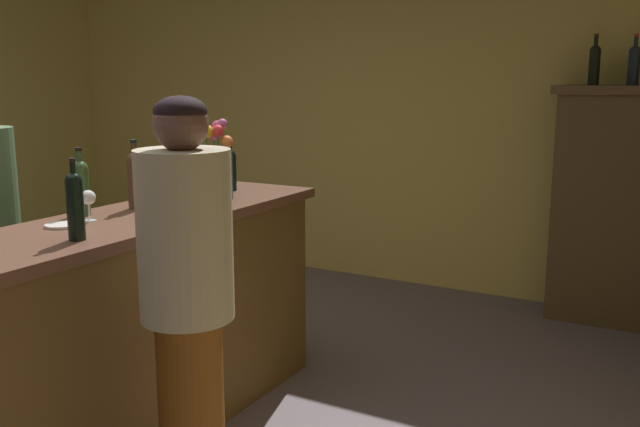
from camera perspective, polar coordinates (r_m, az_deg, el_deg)
The scene contains 15 objects.
floor at distance 3.80m, azimuth -21.55°, elevation -15.93°, with size 8.23×8.23×0.00m, color slate.
wall_back at distance 5.96m, azimuth 2.27°, elevation 9.21°, with size 6.03×0.12×2.97m, color tan.
bar_counter at distance 3.36m, azimuth -14.87°, elevation -9.12°, with size 0.62×2.27×1.06m.
display_cabinet at distance 5.12m, azimuth 23.55°, elevation 0.83°, with size 0.97×0.37×1.63m.
wine_bottle_pinot at distance 3.40m, azimuth -9.25°, elevation 2.73°, with size 0.08×0.08×0.28m.
wine_bottle_malbec at distance 2.80m, azimuth -19.41°, elevation 0.81°, with size 0.07×0.07×0.31m.
wine_bottle_syrah at distance 3.86m, azimuth -7.34°, elevation 3.72°, with size 0.07×0.07×0.28m.
wine_bottle_merlot at distance 3.30m, azimuth -18.99°, elevation 2.22°, with size 0.07×0.07×0.31m.
wine_bottle_rose at distance 3.40m, azimuth -14.88°, elevation 2.87°, with size 0.07×0.07×0.33m.
wine_glass_mid at distance 3.17m, azimuth -18.43°, elevation 1.15°, with size 0.06×0.06×0.14m.
flower_arrangement at distance 3.59m, azimuth -8.31°, elevation 3.83°, with size 0.15×0.16×0.41m.
cheese_plate at distance 3.10m, azimuth -20.33°, elevation -0.91°, with size 0.14×0.14×0.01m, color white.
display_bottle_left at distance 5.08m, azimuth 21.55°, elevation 11.40°, with size 0.07×0.07×0.33m.
display_bottle_midleft at distance 5.05m, azimuth 24.32°, elevation 11.14°, with size 0.08×0.08×0.33m.
bartender at distance 2.56m, azimuth -10.79°, elevation -6.95°, with size 0.34×0.34×1.61m.
Camera 1 is at (2.70, -2.08, 1.67)m, focal length 39.11 mm.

